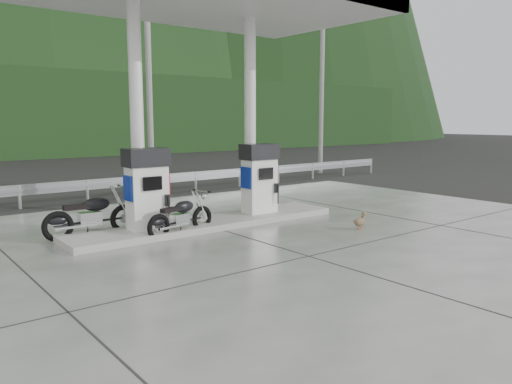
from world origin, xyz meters
TOP-DOWN VIEW (x-y plane):
  - ground at (0.00, 0.00)m, footprint 160.00×160.00m
  - forecourt_apron at (0.00, 0.00)m, footprint 18.00×14.00m
  - pump_island at (0.00, 2.50)m, footprint 7.00×1.40m
  - gas_pump_left at (-1.60, 2.50)m, footprint 0.95×0.55m
  - gas_pump_right at (1.60, 2.50)m, footprint 0.95×0.55m
  - canopy_column_left at (-1.60, 2.90)m, footprint 0.30×0.30m
  - canopy_column_right at (1.60, 2.90)m, footprint 0.30×0.30m
  - guardrail at (0.00, 8.00)m, footprint 26.00×0.16m
  - road at (0.00, 11.50)m, footprint 60.00×7.00m
  - utility_pole_b at (2.00, 9.50)m, footprint 0.22×0.22m
  - utility_pole_c at (11.00, 9.50)m, footprint 0.22×0.22m
  - motorcycle_left at (-2.64, 3.11)m, footprint 2.02×0.71m
  - motorcycle_right at (-1.01, 2.05)m, footprint 1.83×0.91m
  - duck at (2.59, -0.05)m, footprint 0.50×0.23m

SIDE VIEW (x-z plane):
  - ground at x=0.00m, z-range 0.00..0.00m
  - road at x=0.00m, z-range 0.00..0.01m
  - forecourt_apron at x=0.00m, z-range 0.00..0.02m
  - pump_island at x=0.00m, z-range 0.02..0.17m
  - duck at x=2.59m, z-range 0.02..0.37m
  - motorcycle_right at x=-1.01m, z-range 0.02..0.85m
  - motorcycle_left at x=-2.64m, z-range 0.02..0.96m
  - guardrail at x=0.00m, z-range 0.00..1.42m
  - gas_pump_left at x=-1.60m, z-range 0.17..1.97m
  - gas_pump_right at x=1.60m, z-range 0.17..1.97m
  - canopy_column_left at x=-1.60m, z-range 0.17..5.17m
  - canopy_column_right at x=1.60m, z-range 0.17..5.17m
  - utility_pole_b at x=2.00m, z-range 0.00..8.00m
  - utility_pole_c at x=11.00m, z-range 0.00..8.00m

